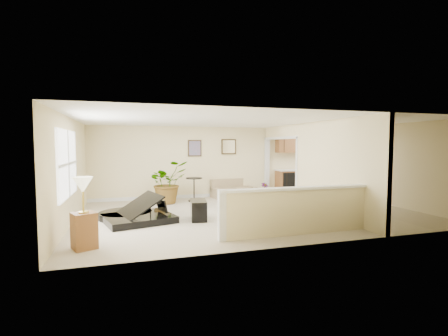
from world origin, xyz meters
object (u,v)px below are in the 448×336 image
object	(u,v)px
small_plant	(264,191)
lamp_stand	(84,218)
piano	(136,196)
loveseat	(233,188)
piano_bench	(198,210)
palm_plant	(167,183)
accent_table	(194,186)

from	to	relation	value
small_plant	lamp_stand	bearing A→B (deg)	-141.15
piano	loveseat	distance (m)	4.40
piano_bench	loveseat	world-z (taller)	loveseat
piano_bench	palm_plant	bearing A→B (deg)	100.13
loveseat	lamp_stand	size ratio (longest dim) A/B	1.29
accent_table	piano_bench	bearing A→B (deg)	-99.12
loveseat	piano_bench	bearing A→B (deg)	-135.89
piano_bench	small_plant	distance (m)	4.05
piano	piano_bench	size ratio (longest dim) A/B	2.87
piano	accent_table	bearing A→B (deg)	35.57
accent_table	small_plant	world-z (taller)	accent_table
loveseat	palm_plant	size ratio (longest dim) A/B	1.09
piano_bench	piano	bearing A→B (deg)	166.65
piano	piano_bench	bearing A→B (deg)	-28.42
piano_bench	loveseat	distance (m)	3.66
piano_bench	accent_table	xyz separation A→B (m)	(0.43, 2.67, 0.26)
piano	accent_table	size ratio (longest dim) A/B	2.67
piano_bench	accent_table	distance (m)	2.72
piano	palm_plant	world-z (taller)	piano
accent_table	palm_plant	distance (m)	0.91
lamp_stand	loveseat	bearing A→B (deg)	47.22
loveseat	small_plant	bearing A→B (deg)	-32.93
loveseat	lamp_stand	bearing A→B (deg)	-146.62
palm_plant	lamp_stand	world-z (taller)	palm_plant
accent_table	small_plant	xyz separation A→B (m)	(2.56, 0.06, -0.28)
loveseat	small_plant	xyz separation A→B (m)	(1.05, -0.36, -0.10)
loveseat	piano	bearing A→B (deg)	-155.02
accent_table	palm_plant	xyz separation A→B (m)	(-0.89, -0.12, 0.16)
piano_bench	loveseat	size ratio (longest dim) A/B	0.44
palm_plant	small_plant	world-z (taller)	palm_plant
piano_bench	lamp_stand	size ratio (longest dim) A/B	0.57
lamp_stand	piano	bearing A→B (deg)	64.07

